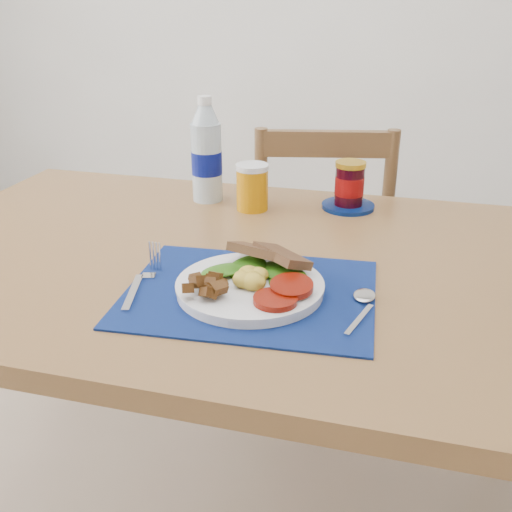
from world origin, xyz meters
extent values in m
cube|color=brown|center=(0.00, 0.20, 0.73)|extent=(1.40, 0.90, 0.04)
cylinder|color=brown|center=(-0.64, 0.59, 0.35)|extent=(0.06, 0.06, 0.71)
cube|color=#51381D|center=(0.07, 0.88, 0.42)|extent=(0.48, 0.46, 0.04)
cylinder|color=#51381D|center=(0.20, 1.08, 0.20)|extent=(0.03, 0.03, 0.40)
cylinder|color=#51381D|center=(-0.13, 1.01, 0.20)|extent=(0.03, 0.03, 0.40)
cylinder|color=#51381D|center=(0.27, 0.76, 0.20)|extent=(0.03, 0.03, 0.40)
cylinder|color=#51381D|center=(-0.07, 0.69, 0.20)|extent=(0.03, 0.03, 0.40)
cube|color=#51381D|center=(0.11, 0.71, 0.86)|extent=(0.36, 0.11, 0.46)
cube|color=black|center=(0.08, 0.05, 0.75)|extent=(0.45, 0.36, 0.00)
cylinder|color=silver|center=(0.08, 0.05, 0.76)|extent=(0.25, 0.25, 0.02)
ellipsoid|color=gold|center=(0.09, 0.04, 0.78)|extent=(0.06, 0.05, 0.03)
cylinder|color=maroon|center=(0.15, 0.01, 0.78)|extent=(0.07, 0.07, 0.01)
ellipsoid|color=#153907|center=(0.09, 0.08, 0.78)|extent=(0.13, 0.08, 0.01)
cube|color=brown|center=(0.10, 0.12, 0.80)|extent=(0.12, 0.10, 0.04)
cube|color=#B2B5BA|center=(-0.11, -0.01, 0.76)|extent=(0.05, 0.13, 0.00)
cube|color=#B2B5BA|center=(-0.11, 0.08, 0.76)|extent=(0.04, 0.07, 0.00)
cube|color=#B2B5BA|center=(0.27, 0.00, 0.76)|extent=(0.04, 0.11, 0.00)
ellipsoid|color=#B2B5BA|center=(0.27, 0.08, 0.76)|extent=(0.04, 0.05, 0.00)
cylinder|color=#ADBFCC|center=(-0.16, 0.51, 0.84)|extent=(0.07, 0.07, 0.19)
cylinder|color=navy|center=(-0.16, 0.51, 0.84)|extent=(0.07, 0.07, 0.06)
cone|color=#ADBFCC|center=(-0.16, 0.51, 0.96)|extent=(0.07, 0.07, 0.04)
cylinder|color=white|center=(-0.16, 0.51, 0.99)|extent=(0.03, 0.03, 0.02)
cylinder|color=#C47805|center=(-0.03, 0.47, 0.80)|extent=(0.07, 0.07, 0.10)
cylinder|color=#051B58|center=(0.19, 0.53, 0.75)|extent=(0.13, 0.13, 0.01)
cylinder|color=black|center=(0.19, 0.53, 0.81)|extent=(0.07, 0.07, 0.09)
cylinder|color=maroon|center=(0.19, 0.53, 0.81)|extent=(0.07, 0.07, 0.04)
cylinder|color=gold|center=(0.19, 0.53, 0.86)|extent=(0.07, 0.07, 0.01)
camera|label=1|loc=(0.33, -0.83, 1.23)|focal=42.00mm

